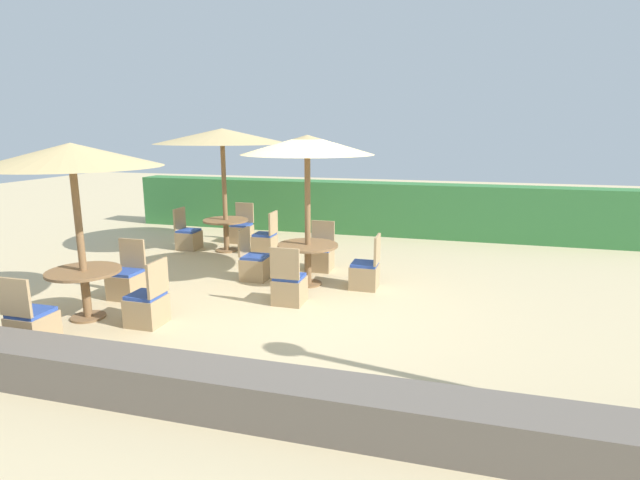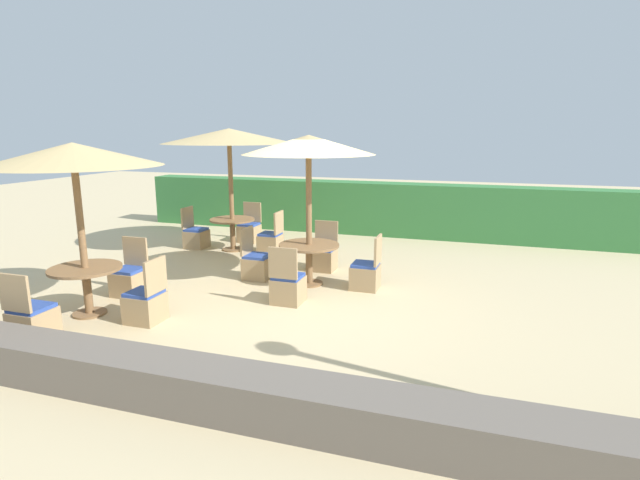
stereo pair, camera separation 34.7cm
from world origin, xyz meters
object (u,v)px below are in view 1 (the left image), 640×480
object	(u,v)px
patio_chair_front_left_north	(127,282)
parasol_back_left	(222,137)
patio_chair_front_left_south	(32,325)
patio_chair_center_west	(255,265)
patio_chair_back_left_east	(265,242)
round_table_front_left	(85,281)
patio_chair_back_left_west	(188,238)
patio_chair_center_north	(320,257)
patio_chair_front_left_east	(148,306)
patio_chair_center_east	(365,273)
parasol_front_left	(71,156)
parasol_center	(307,146)
patio_chair_center_south	(289,287)
round_table_center	(308,253)
round_table_back_left	(226,227)
patio_chair_back_left_north	(242,231)

from	to	relation	value
patio_chair_front_left_north	parasol_back_left	bearing A→B (deg)	-92.54
patio_chair_front_left_south	patio_chair_center_west	distance (m)	3.72
parasol_back_left	patio_chair_front_left_south	world-z (taller)	parasol_back_left
patio_chair_back_left_east	round_table_front_left	world-z (taller)	patio_chair_back_left_east
patio_chair_back_left_west	patio_chair_center_north	bearing A→B (deg)	75.59
patio_chair_front_left_east	patio_chair_center_east	distance (m)	3.56
parasol_front_left	patio_chair_center_east	world-z (taller)	parasol_front_left
patio_chair_front_left_south	parasol_center	bearing A→B (deg)	51.85
round_table_front_left	patio_chair_front_left_east	xyz separation A→B (m)	(0.98, 0.02, -0.29)
patio_chair_front_left_north	patio_chair_center_south	size ratio (longest dim) A/B	1.00
patio_chair_back_left_east	parasol_center	xyz separation A→B (m)	(1.54, -1.87, 2.13)
round_table_front_left	parasol_center	distance (m)	3.97
patio_chair_center_south	patio_chair_center_west	world-z (taller)	same
round_table_center	patio_chair_center_west	world-z (taller)	patio_chair_center_west
patio_chair_front_left_south	parasol_front_left	bearing A→B (deg)	88.73
round_table_center	patio_chair_center_north	distance (m)	1.00
round_table_back_left	parasol_front_left	size ratio (longest dim) A/B	0.40
patio_chair_center_north	parasol_back_left	bearing A→B (deg)	-20.63
parasol_front_left	patio_chair_center_north	xyz separation A→B (m)	(2.56, 3.33, -2.05)
round_table_front_left	patio_chair_center_east	size ratio (longest dim) A/B	1.09
patio_chair_back_left_north	patio_chair_center_north	size ratio (longest dim) A/B	1.00
round_table_front_left	patio_chair_front_left_south	world-z (taller)	patio_chair_front_left_south
patio_chair_front_left_north	patio_chair_back_left_west	bearing A→B (deg)	-76.61
parasol_back_left	patio_chair_back_left_east	world-z (taller)	parasol_back_left
patio_chair_back_left_west	round_table_center	bearing A→B (deg)	61.86
parasol_back_left	patio_chair_center_west	size ratio (longest dim) A/B	3.11
patio_chair_center_north	round_table_back_left	bearing A→B (deg)	-20.63
parasol_center	patio_chair_front_left_north	bearing A→B (deg)	-150.94
round_table_center	patio_chair_center_west	bearing A→B (deg)	178.63
patio_chair_back_left_east	patio_chair_front_left_east	bearing A→B (deg)	178.99
patio_chair_front_left_east	round_table_center	size ratio (longest dim) A/B	0.89
round_table_front_left	patio_chair_front_left_east	world-z (taller)	patio_chair_front_left_east
patio_chair_back_left_west	patio_chair_center_east	bearing A→B (deg)	68.25
round_table_front_left	patio_chair_front_left_east	distance (m)	1.03
patio_chair_center_south	patio_chair_back_left_east	bearing A→B (deg)	118.06
parasol_back_left	parasol_front_left	bearing A→B (deg)	-91.84
round_table_back_left	patio_chair_center_west	world-z (taller)	patio_chair_center_west
patio_chair_front_left_south	patio_chair_center_south	xyz separation A→B (m)	(2.62, 2.32, 0.00)
patio_chair_back_left_east	patio_chair_center_west	size ratio (longest dim) A/B	1.00
parasol_center	round_table_center	distance (m)	1.83
round_table_back_left	round_table_front_left	xyz separation A→B (m)	(-0.14, -4.24, 0.01)
patio_chair_center_north	patio_chair_front_left_north	bearing A→B (deg)	43.04
patio_chair_center_south	patio_chair_center_east	world-z (taller)	same
round_table_front_left	patio_chair_center_north	size ratio (longest dim) A/B	1.09
patio_chair_front_left_south	patio_chair_center_west	world-z (taller)	same
patio_chair_back_left_east	patio_chair_center_north	world-z (taller)	same
patio_chair_back_left_west	round_table_front_left	bearing A→B (deg)	10.63
patio_chair_front_left_east	patio_chair_front_left_north	distance (m)	1.35
parasol_front_left	parasol_back_left	bearing A→B (deg)	88.16
patio_chair_center_south	patio_chair_center_north	xyz separation A→B (m)	(-0.04, 1.96, 0.00)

